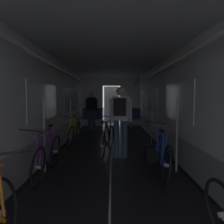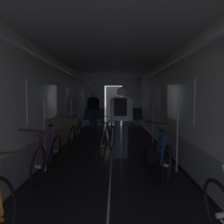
% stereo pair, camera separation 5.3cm
% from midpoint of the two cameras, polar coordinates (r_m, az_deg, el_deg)
% --- Properties ---
extents(train_car_shell, '(3.14, 12.34, 2.57)m').
position_cam_midpoint_polar(train_car_shell, '(5.55, 0.22, 6.59)').
color(train_car_shell, black).
rests_on(train_car_shell, ground).
extents(bench_seat_far_left, '(0.98, 0.51, 0.95)m').
position_cam_midpoint_polar(bench_seat_far_left, '(10.10, -4.66, -1.11)').
color(bench_seat_far_left, gray).
rests_on(bench_seat_far_left, ground).
extents(bench_seat_far_right, '(0.98, 0.51, 0.95)m').
position_cam_midpoint_polar(bench_seat_far_right, '(10.09, 5.57, -1.12)').
color(bench_seat_far_right, gray).
rests_on(bench_seat_far_right, ground).
extents(bicycle_purple, '(0.44, 1.69, 0.95)m').
position_cam_midpoint_polar(bicycle_purple, '(4.12, -16.36, -11.04)').
color(bicycle_purple, black).
rests_on(bicycle_purple, ground).
extents(bicycle_blue, '(0.44, 1.69, 0.96)m').
position_cam_midpoint_polar(bicycle_blue, '(4.14, 13.62, -10.92)').
color(bicycle_blue, black).
rests_on(bicycle_blue, ground).
extents(bicycle_yellow, '(0.44, 1.69, 0.96)m').
position_cam_midpoint_polar(bicycle_yellow, '(6.56, -9.53, -5.45)').
color(bicycle_yellow, black).
rests_on(bicycle_yellow, ground).
extents(person_cyclist_aisle, '(0.55, 0.42, 1.69)m').
position_cam_midpoint_polar(person_cyclist_aisle, '(5.02, 2.77, -0.91)').
color(person_cyclist_aisle, '#384C75').
rests_on(person_cyclist_aisle, ground).
extents(bicycle_black_in_aisle, '(0.48, 1.67, 0.94)m').
position_cam_midpoint_polar(bicycle_black_in_aisle, '(5.37, -0.93, -7.40)').
color(bicycle_black_in_aisle, black).
rests_on(bicycle_black_in_aisle, ground).
extents(person_standing_near_bench, '(0.53, 0.23, 1.69)m').
position_cam_midpoint_polar(person_standing_near_bench, '(9.70, -4.86, 1.10)').
color(person_standing_near_bench, '#384C75').
rests_on(person_standing_near_bench, ground).
extents(backpack_on_floor, '(0.28, 0.22, 0.34)m').
position_cam_midpoint_polar(backpack_on_floor, '(4.88, 10.94, -11.19)').
color(backpack_on_floor, black).
rests_on(backpack_on_floor, ground).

